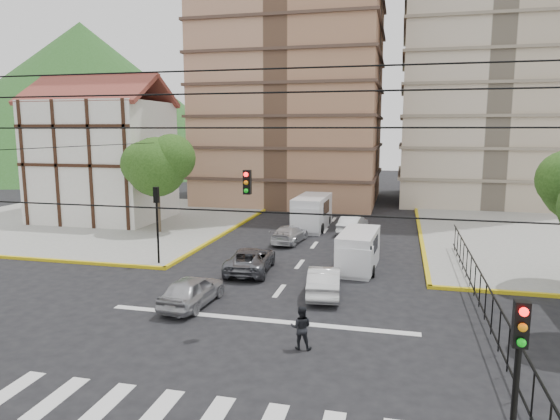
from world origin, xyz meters
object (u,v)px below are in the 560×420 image
(car_silver_front_left, at_px, (192,290))
(pedestrian_crosswalk, at_px, (301,327))
(van_left_lane, at_px, (311,213))
(car_white_front_right, at_px, (324,281))
(traffic_light_nw, at_px, (157,212))
(traffic_light_se, at_px, (517,373))
(van_right_lane, at_px, (358,252))

(car_silver_front_left, height_order, pedestrian_crosswalk, pedestrian_crosswalk)
(van_left_lane, xyz_separation_m, car_silver_front_left, (-2.11, -18.24, -0.56))
(car_white_front_right, bearing_deg, traffic_light_nw, -22.19)
(car_silver_front_left, bearing_deg, traffic_light_se, 142.26)
(car_silver_front_left, bearing_deg, van_left_lane, -92.42)
(van_left_lane, relative_size, car_silver_front_left, 1.42)
(car_silver_front_left, bearing_deg, pedestrian_crosswalk, 154.17)
(van_right_lane, distance_m, van_left_lane, 11.68)
(car_white_front_right, bearing_deg, van_left_lane, -84.11)
(traffic_light_nw, relative_size, van_left_lane, 0.76)
(traffic_light_se, height_order, car_white_front_right, traffic_light_se)
(traffic_light_se, relative_size, traffic_light_nw, 1.00)
(traffic_light_se, distance_m, car_white_front_right, 14.16)
(car_white_front_right, relative_size, pedestrian_crosswalk, 2.66)
(van_right_lane, distance_m, pedestrian_crosswalk, 10.74)
(traffic_light_nw, bearing_deg, car_white_front_right, -15.81)
(van_left_lane, bearing_deg, pedestrian_crosswalk, -79.32)
(traffic_light_nw, bearing_deg, car_silver_front_left, -51.33)
(van_left_lane, relative_size, pedestrian_crosswalk, 3.64)
(traffic_light_nw, relative_size, car_silver_front_left, 1.08)
(traffic_light_nw, bearing_deg, pedestrian_crosswalk, -41.34)
(traffic_light_nw, xyz_separation_m, van_left_lane, (6.64, 12.58, -1.86))
(traffic_light_se, height_order, pedestrian_crosswalk, traffic_light_se)
(traffic_light_nw, xyz_separation_m, car_silver_front_left, (4.53, -5.66, -2.42))
(traffic_light_se, bearing_deg, van_left_lane, 107.64)
(van_right_lane, xyz_separation_m, van_left_lane, (-4.53, 10.76, 0.22))
(traffic_light_se, relative_size, pedestrian_crosswalk, 2.78)
(van_right_lane, relative_size, car_white_front_right, 1.15)
(traffic_light_nw, xyz_separation_m, van_right_lane, (11.17, 1.82, -2.08))
(van_right_lane, xyz_separation_m, car_white_front_right, (-1.18, -4.65, -0.34))
(traffic_light_nw, relative_size, pedestrian_crosswalk, 2.78)
(van_right_lane, relative_size, van_left_lane, 0.84)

